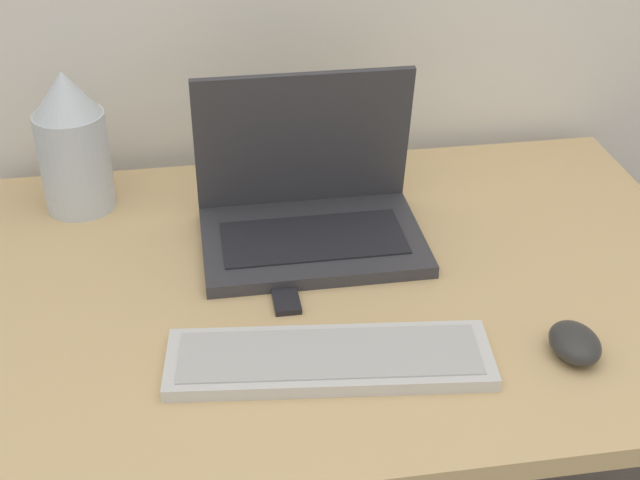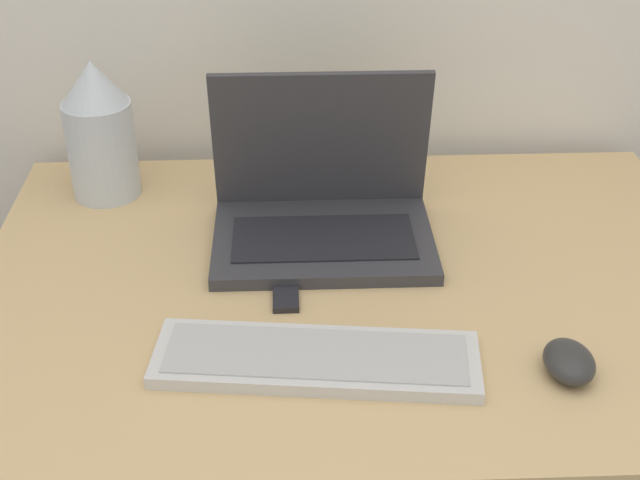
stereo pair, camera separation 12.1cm
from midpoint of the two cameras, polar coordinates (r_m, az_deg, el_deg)
desk at (r=1.37m, az=-0.78°, el=-5.60°), size 1.12×0.80×0.74m
laptop at (r=1.39m, az=-3.21°, el=2.20°), size 0.34×0.24×0.26m
keyboard at (r=1.15m, az=-2.44°, el=-7.73°), size 0.43×0.17×0.02m
mouse at (r=1.19m, az=13.22°, el=-6.53°), size 0.06×0.09×0.04m
vase at (r=1.52m, az=-17.83°, el=5.88°), size 0.11×0.11×0.24m
mp3_player at (r=1.27m, az=-4.94°, el=-3.93°), size 0.04×0.06×0.01m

